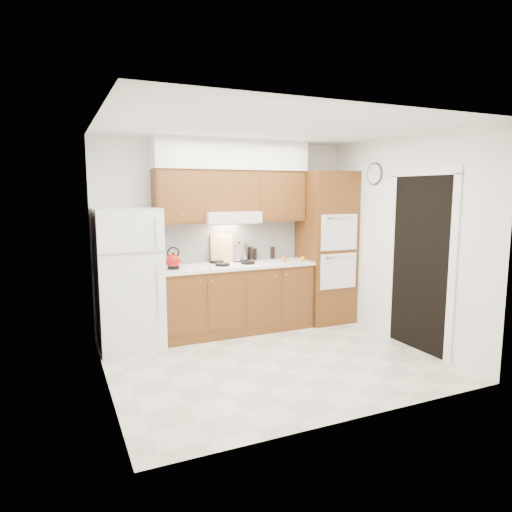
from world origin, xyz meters
The scene contains 26 objects.
floor centered at (0.00, 0.00, 0.00)m, with size 3.60×3.60×0.00m, color beige.
ceiling centered at (0.00, 0.00, 2.60)m, with size 3.60×3.60×0.00m, color white.
wall_back centered at (0.00, 1.50, 1.30)m, with size 3.60×0.02×2.60m, color white.
wall_left centered at (-1.80, 0.00, 1.30)m, with size 0.02×3.00×2.60m, color white.
wall_right centered at (1.80, 0.00, 1.30)m, with size 0.02×3.00×2.60m, color white.
fridge centered at (-1.41, 1.14, 0.86)m, with size 0.75×0.72×1.72m, color white.
base_cabinets centered at (0.02, 1.20, 0.45)m, with size 2.11×0.60×0.90m, color brown.
countertop centered at (0.03, 1.19, 0.92)m, with size 2.13×0.62×0.04m, color white.
backsplash centered at (0.02, 1.49, 1.22)m, with size 2.11×0.03×0.56m, color white.
oven_cabinet centered at (1.44, 1.18, 1.10)m, with size 0.70×0.65×2.20m, color brown.
upper_cab_left centered at (-0.71, 1.33, 1.85)m, with size 0.63×0.33×0.70m, color brown.
upper_cab_right centered at (0.72, 1.33, 1.85)m, with size 0.73×0.33×0.70m, color brown.
range_hood centered at (-0.02, 1.27, 1.57)m, with size 0.75×0.45×0.15m, color silver.
upper_cab_over_hood centered at (-0.02, 1.33, 1.92)m, with size 0.75×0.33×0.55m, color brown.
soffit centered at (0.03, 1.32, 2.40)m, with size 2.13×0.36×0.40m, color silver.
cooktop centered at (-0.02, 1.21, 0.95)m, with size 0.74×0.50×0.01m, color white.
doorway centered at (1.79, -0.35, 1.05)m, with size 0.02×0.90×2.10m, color black.
wall_clock centered at (1.79, 0.55, 2.15)m, with size 0.30×0.30×0.02m, color #3F3833.
kettle centered at (-0.85, 1.14, 1.04)m, with size 0.19×0.19×0.19m, color maroon.
cutting_board centered at (-0.11, 1.39, 1.14)m, with size 0.31×0.02×0.41m, color tan.
stock_pot centered at (0.13, 1.34, 1.08)m, with size 0.21×0.21×0.22m, color silver.
condiment_a centered at (0.33, 1.42, 1.04)m, with size 0.06×0.06×0.20m, color black.
condiment_b centered at (0.41, 1.43, 1.02)m, with size 0.05×0.05×0.17m, color black.
condiment_c centered at (0.70, 1.45, 1.03)m, with size 0.06×0.06×0.17m, color black.
orange_near centered at (0.98, 1.05, 0.98)m, with size 0.07×0.07×0.07m, color #FFA00D.
orange_far centered at (0.72, 1.13, 0.98)m, with size 0.07×0.07×0.07m, color orange.
Camera 1 is at (-2.22, -4.48, 1.92)m, focal length 32.00 mm.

